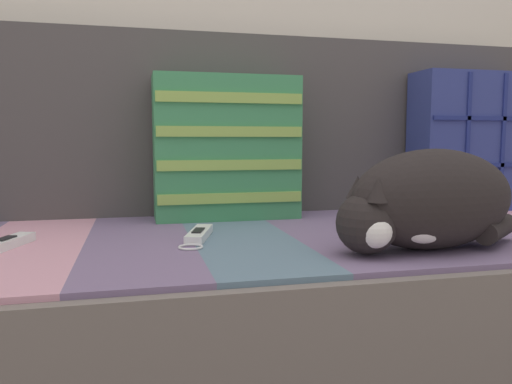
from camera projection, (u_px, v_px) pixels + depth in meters
The scene contains 7 objects.
couch at pixel (281, 312), 1.19m from camera, with size 1.85×0.87×0.39m.
sofa_backrest at pixel (247, 126), 1.49m from camera, with size 1.82×0.14×0.51m.
throw_pillow_quilted at pixel (470, 142), 1.52m from camera, with size 0.36×0.14×0.41m.
throw_pillow_striped at pixel (227, 148), 1.34m from camera, with size 0.38×0.14×0.38m.
sleeping_cat at pixel (427, 203), 0.95m from camera, with size 0.43×0.23×0.19m.
game_remote_near at pixel (199, 235), 1.07m from camera, with size 0.10×0.21×0.02m.
game_remote_far at pixel (7, 243), 0.98m from camera, with size 0.10×0.19×0.02m.
Camera 1 is at (-0.33, -0.99, 0.60)m, focal length 35.00 mm.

